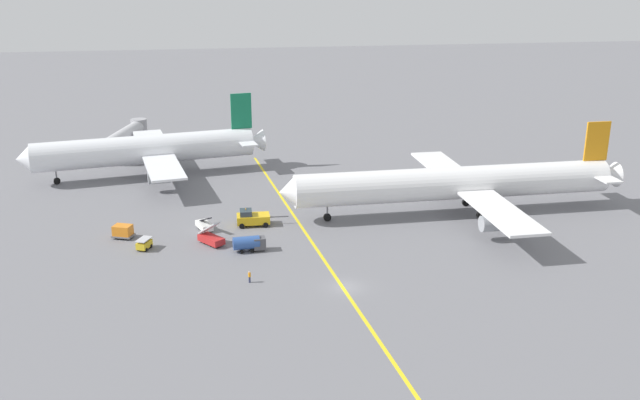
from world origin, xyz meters
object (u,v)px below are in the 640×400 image
gse_baggage_cart_near_cluster (144,244)px  gse_belt_loader_portside (204,225)px  pushback_tug (252,218)px  ground_crew_ramp_agent_by_cones (249,277)px  airliner_at_gate_left (147,150)px  gse_stair_truck_yellow (211,238)px  jet_bridge (127,134)px  gse_container_dolly_flat (123,231)px  airliner_being_pushed (456,183)px  gse_fuel_bowser_stubby (250,243)px

gse_baggage_cart_near_cluster → gse_belt_loader_portside: 11.50m
pushback_tug → ground_crew_ramp_agent_by_cones: bearing=-95.3°
airliner_at_gate_left → gse_baggage_cart_near_cluster: (1.78, -40.63, -4.71)m
gse_stair_truck_yellow → jet_bridge: size_ratio=0.21×
gse_container_dolly_flat → gse_baggage_cart_near_cluster: bearing=-55.8°
pushback_tug → jet_bridge: bearing=115.0°
airliner_being_pushed → jet_bridge: bearing=138.5°
pushback_tug → gse_container_dolly_flat: (-20.80, -2.46, -0.12)m
gse_container_dolly_flat → gse_belt_loader_portside: 12.94m
gse_belt_loader_portside → jet_bridge: (-17.14, 54.63, 3.54)m
jet_bridge → gse_baggage_cart_near_cluster: bearing=-82.6°
gse_container_dolly_flat → gse_stair_truck_yellow: bearing=-19.9°
pushback_tug → gse_belt_loader_portside: size_ratio=1.72×
gse_belt_loader_portside → gse_stair_truck_yellow: size_ratio=1.05×
airliner_at_gate_left → pushback_tug: (18.92, -32.79, -4.29)m
ground_crew_ramp_agent_by_cones → gse_baggage_cart_near_cluster: bearing=135.9°
gse_stair_truck_yellow → gse_fuel_bowser_stubby: bearing=-33.4°
airliner_at_gate_left → gse_belt_loader_portside: airliner_at_gate_left is taller
pushback_tug → jet_bridge: jet_bridge is taller
ground_crew_ramp_agent_by_cones → jet_bridge: bearing=106.8°
gse_belt_loader_portside → jet_bridge: bearing=107.4°
pushback_tug → gse_baggage_cart_near_cluster: size_ratio=2.77×
gse_belt_loader_portside → airliner_being_pushed: bearing=1.4°
airliner_at_gate_left → ground_crew_ramp_agent_by_cones: bearing=-73.0°
pushback_tug → ground_crew_ramp_agent_by_cones: (-2.07, -22.42, -0.41)m
gse_fuel_bowser_stubby → gse_baggage_cart_near_cluster: bearing=167.9°
airliner_at_gate_left → gse_belt_loader_portside: 35.77m
gse_baggage_cart_near_cluster → gse_fuel_bowser_stubby: bearing=-12.1°
gse_belt_loader_portside → ground_crew_ramp_agent_by_cones: size_ratio=2.98×
airliner_being_pushed → gse_container_dolly_flat: airliner_being_pushed is taller
airliner_being_pushed → pushback_tug: 35.80m
gse_fuel_bowser_stubby → gse_container_dolly_flat: gse_fuel_bowser_stubby is taller
gse_baggage_cart_near_cluster → gse_stair_truck_yellow: (10.16, 0.38, 0.16)m
gse_belt_loader_portside → gse_stair_truck_yellow: (0.97, -6.53, 0.20)m
airliner_being_pushed → gse_container_dolly_flat: 56.57m
gse_baggage_cart_near_cluster → jet_bridge: jet_bridge is taller
gse_baggage_cart_near_cluster → gse_belt_loader_portside: size_ratio=0.62×
gse_fuel_bowser_stubby → gse_container_dolly_flat: size_ratio=1.32×
gse_container_dolly_flat → pushback_tug: bearing=6.7°
gse_container_dolly_flat → jet_bridge: bearing=94.4°
gse_fuel_bowser_stubby → gse_belt_loader_portside: bearing=123.1°
pushback_tug → gse_baggage_cart_near_cluster: bearing=-155.4°
pushback_tug → gse_container_dolly_flat: 20.94m
airliner_at_gate_left → jet_bridge: size_ratio=2.20×
airliner_at_gate_left → gse_container_dolly_flat: 35.57m
airliner_being_pushed → pushback_tug: size_ratio=7.05×
airliner_at_gate_left → gse_fuel_bowser_stubby: airliner_at_gate_left is taller
airliner_being_pushed → ground_crew_ramp_agent_by_cones: size_ratio=36.23×
gse_belt_loader_portside → jet_bridge: jet_bridge is taller
pushback_tug → gse_fuel_bowser_stubby: size_ratio=1.74×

